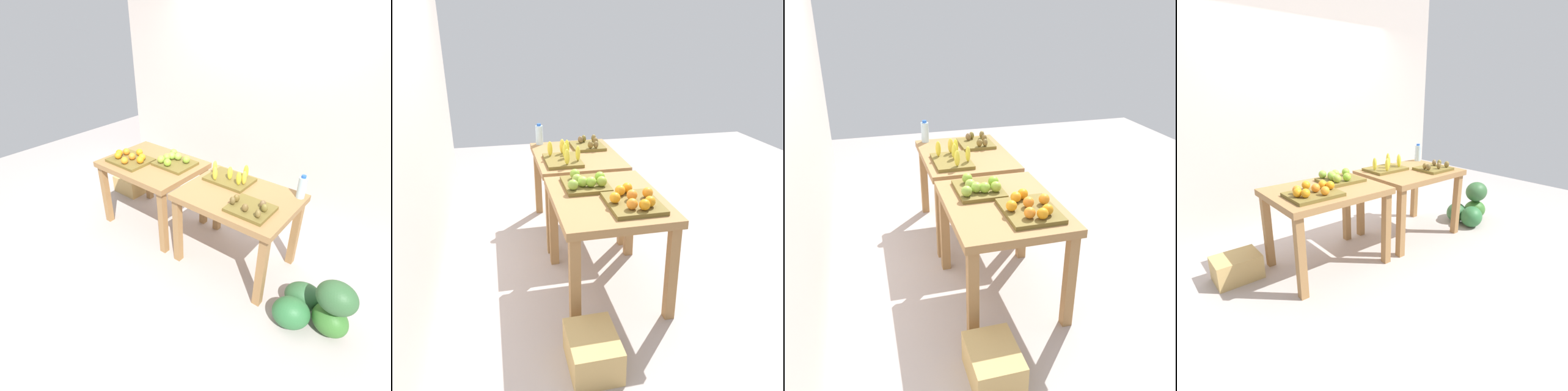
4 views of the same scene
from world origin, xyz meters
TOP-DOWN VIEW (x-y plane):
  - ground_plane at (0.00, 0.00)m, footprint 8.00×8.00m
  - back_wall at (0.00, 1.35)m, footprint 4.40×0.12m
  - display_table_left at (-0.56, 0.00)m, footprint 1.04×0.80m
  - display_table_right at (0.56, 0.00)m, footprint 1.04×0.80m
  - orange_bin at (-0.76, -0.13)m, footprint 0.44×0.36m
  - apple_bin at (-0.34, 0.11)m, footprint 0.40×0.34m
  - banana_crate at (0.35, 0.17)m, footprint 0.44×0.32m
  - kiwi_bin at (0.77, -0.17)m, footprint 0.36×0.32m
  - water_bottle at (1.01, 0.30)m, footprint 0.08×0.08m
  - watermelon_pile at (1.47, -0.24)m, footprint 0.64×0.58m
  - cardboard_produce_box at (-1.35, 0.30)m, footprint 0.40×0.30m

SIDE VIEW (x-z plane):
  - ground_plane at x=0.00m, z-range 0.00..0.00m
  - cardboard_produce_box at x=-1.35m, z-range 0.00..0.23m
  - watermelon_pile at x=1.47m, z-range -0.06..0.45m
  - display_table_left at x=-0.56m, z-range 0.28..1.06m
  - display_table_right at x=0.56m, z-range 0.28..1.06m
  - kiwi_bin at x=0.77m, z-range 0.76..0.87m
  - orange_bin at x=-0.76m, z-range 0.77..0.88m
  - banana_crate at x=0.35m, z-range 0.74..0.91m
  - apple_bin at x=-0.34m, z-range 0.77..0.88m
  - water_bottle at x=1.01m, z-range 0.78..1.00m
  - back_wall at x=0.00m, z-range 0.00..3.00m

